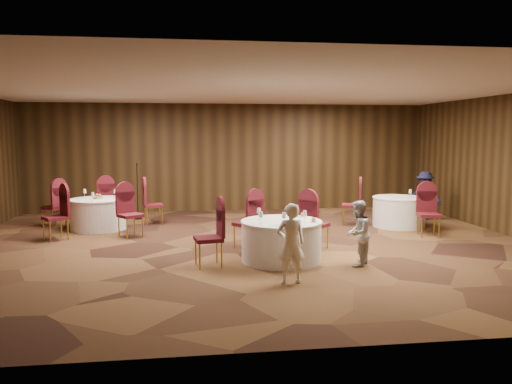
{
  "coord_description": "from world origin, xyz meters",
  "views": [
    {
      "loc": [
        -1.17,
        -9.99,
        2.29
      ],
      "look_at": [
        0.2,
        0.2,
        1.1
      ],
      "focal_mm": 35.0,
      "sensor_mm": 36.0,
      "label": 1
    }
  ],
  "objects": [
    {
      "name": "ground",
      "position": [
        0.0,
        0.0,
        0.0
      ],
      "size": [
        12.0,
        12.0,
        0.0
      ],
      "primitive_type": "plane",
      "color": "black",
      "rests_on": "ground"
    },
    {
      "name": "room_shell",
      "position": [
        0.0,
        0.0,
        1.96
      ],
      "size": [
        12.0,
        12.0,
        12.0
      ],
      "color": "silver",
      "rests_on": "ground"
    },
    {
      "name": "table_main",
      "position": [
        0.47,
        -1.26,
        0.38
      ],
      "size": [
        1.47,
        1.47,
        0.74
      ],
      "color": "white",
      "rests_on": "ground"
    },
    {
      "name": "table_left",
      "position": [
        -3.36,
        2.37,
        0.38
      ],
      "size": [
        1.36,
        1.36,
        0.74
      ],
      "color": "white",
      "rests_on": "ground"
    },
    {
      "name": "table_right",
      "position": [
        4.0,
        1.72,
        0.38
      ],
      "size": [
        1.3,
        1.3,
        0.74
      ],
      "color": "white",
      "rests_on": "ground"
    },
    {
      "name": "chairs_main",
      "position": [
        0.15,
        -0.65,
        0.5
      ],
      "size": [
        2.83,
        2.01,
        1.0
      ],
      "color": "#450D17",
      "rests_on": "ground"
    },
    {
      "name": "chairs_left",
      "position": [
        -3.31,
        2.37,
        0.5
      ],
      "size": [
        3.1,
        3.11,
        1.0
      ],
      "color": "#450D17",
      "rests_on": "ground"
    },
    {
      "name": "chairs_right",
      "position": [
        3.54,
        1.33,
        0.5
      ],
      "size": [
        1.9,
        2.3,
        1.0
      ],
      "color": "#450D17",
      "rests_on": "ground"
    },
    {
      "name": "tabletop_main",
      "position": [
        0.6,
        -1.35,
        0.84
      ],
      "size": [
        1.06,
        1.04,
        0.22
      ],
      "color": "silver",
      "rests_on": "table_main"
    },
    {
      "name": "tabletop_left",
      "position": [
        -3.36,
        2.36,
        0.82
      ],
      "size": [
        0.83,
        0.83,
        0.22
      ],
      "color": "silver",
      "rests_on": "table_left"
    },
    {
      "name": "tabletop_right",
      "position": [
        4.19,
        1.51,
        0.9
      ],
      "size": [
        0.08,
        0.08,
        0.22
      ],
      "color": "silver",
      "rests_on": "table_right"
    },
    {
      "name": "mic_stand",
      "position": [
        -2.57,
        3.74,
        0.44
      ],
      "size": [
        0.24,
        0.24,
        1.52
      ],
      "color": "black",
      "rests_on": "ground"
    },
    {
      "name": "woman_a",
      "position": [
        0.36,
        -2.62,
        0.63
      ],
      "size": [
        0.48,
        0.34,
        1.25
      ],
      "primitive_type": "imported",
      "rotation": [
        0.0,
        0.0,
        3.23
      ],
      "color": "white",
      "rests_on": "ground"
    },
    {
      "name": "woman_b",
      "position": [
        1.73,
        -1.76,
        0.58
      ],
      "size": [
        0.67,
        0.71,
        1.15
      ],
      "primitive_type": "imported",
      "rotation": [
        0.0,
        0.0,
        4.12
      ],
      "color": "#BCBCC1",
      "rests_on": "ground"
    },
    {
      "name": "man_c",
      "position": [
        5.1,
        2.59,
        0.66
      ],
      "size": [
        0.97,
        0.9,
        1.31
      ],
      "primitive_type": "imported",
      "rotation": [
        0.0,
        0.0,
        5.64
      ],
      "color": "black",
      "rests_on": "ground"
    }
  ]
}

